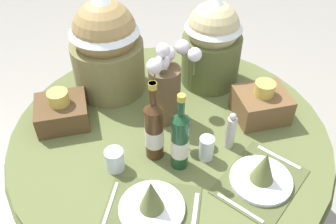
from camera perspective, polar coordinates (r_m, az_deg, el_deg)
ground at (r=2.22m, az=0.22°, el=-16.62°), size 8.00×8.00×0.00m
dining_table at (r=1.74m, az=0.28°, el=-6.09°), size 1.42×1.42×0.74m
place_setting_left at (r=1.34m, az=-2.55°, el=-13.80°), size 0.41×0.37×0.16m
place_setting_right at (r=1.46m, az=14.38°, el=-9.26°), size 0.43×0.41×0.16m
flower_vase at (r=1.59m, az=-0.28°, el=4.00°), size 0.22×0.22×0.41m
wine_bottle_left at (r=1.44m, az=-2.16°, el=-2.78°), size 0.08×0.08×0.37m
wine_bottle_right at (r=1.41m, az=1.88°, el=-4.37°), size 0.07×0.07×0.36m
tumbler_near_left at (r=1.50m, az=5.94°, el=-5.58°), size 0.06×0.06×0.11m
tumbler_near_right at (r=1.47m, az=-8.23°, el=-7.33°), size 0.08×0.08×0.10m
pepper_mill at (r=1.54m, az=9.67°, el=-2.97°), size 0.04×0.04×0.18m
gift_tub_back_left at (r=1.75m, az=-9.59°, el=10.77°), size 0.34×0.34×0.50m
gift_tub_back_right at (r=1.80m, az=6.88°, el=11.25°), size 0.29×0.29×0.46m
woven_basket_side_left at (r=1.71m, az=-16.11°, el=0.13°), size 0.22×0.20×0.17m
woven_basket_side_right at (r=1.72m, az=14.20°, el=1.28°), size 0.23×0.20×0.19m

